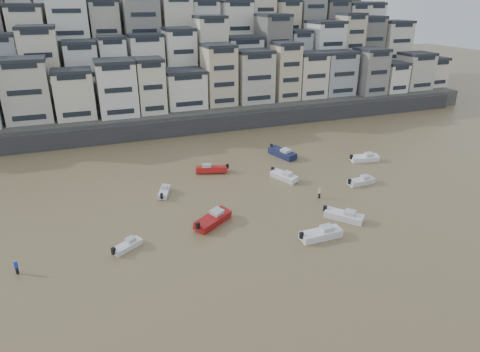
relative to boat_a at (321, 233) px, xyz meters
name	(u,v)px	position (x,y,z in m)	size (l,w,h in m)	color
harbor_wall	(189,126)	(-4.31, 48.15, 0.95)	(140.00, 3.00, 3.50)	#38383A
hillside	(169,51)	(0.42, 87.99, 12.21)	(141.04, 66.00, 50.00)	#4C4C47
boat_a	(321,233)	(0.00, 0.00, 0.00)	(5.84, 1.91, 1.59)	silver
boat_b	(344,214)	(5.35, 3.10, -0.03)	(5.59, 1.83, 1.53)	silver
boat_c	(213,218)	(-11.38, 8.03, 0.08)	(6.41, 2.10, 1.75)	maroon
boat_d	(361,180)	(14.51, 12.15, -0.12)	(4.95, 1.62, 1.35)	silver
boat_e	(284,176)	(3.82, 18.07, -0.06)	(5.43, 1.78, 1.48)	silver
boat_f	(164,191)	(-15.52, 19.30, -0.18)	(4.50, 1.47, 1.23)	silver
boat_g	(365,157)	(21.19, 20.55, -0.04)	(5.58, 1.83, 1.52)	white
boat_h	(211,168)	(-6.27, 25.25, -0.01)	(5.73, 1.88, 1.56)	#B21616
boat_i	(282,152)	(8.32, 28.03, 0.11)	(6.68, 2.19, 1.82)	#13193D
boat_j	(127,245)	(-22.60, 5.93, -0.23)	(4.13, 1.35, 1.13)	silver
person_blue	(16,267)	(-34.26, 5.12, 0.07)	(0.44, 0.44, 1.74)	blue
person_pink	(319,193)	(5.67, 10.05, 0.07)	(0.44, 0.44, 1.74)	beige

